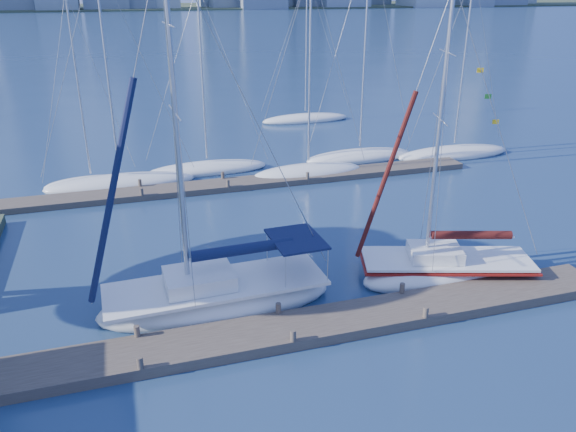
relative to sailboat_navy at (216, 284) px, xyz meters
name	(u,v)px	position (x,y,z in m)	size (l,w,h in m)	color
ground	(285,336)	(1.96, -2.58, -1.02)	(700.00, 700.00, 0.00)	navy
near_dock	(285,331)	(1.96, -2.58, -0.82)	(26.00, 2.00, 0.40)	#453C32
far_dock	(242,184)	(3.96, 13.42, -0.84)	(30.00, 1.80, 0.36)	#453C32
far_shore	(115,8)	(1.96, 317.42, -1.02)	(800.00, 100.00, 1.50)	#38472D
sailboat_navy	(216,284)	(0.00, 0.00, 0.00)	(9.04, 3.26, 13.60)	white
sailboat_maroon	(447,255)	(9.68, -0.38, -0.02)	(7.92, 4.56, 12.09)	white
bg_boat_0	(92,183)	(-4.83, 16.01, -0.78)	(5.89, 3.45, 11.44)	white
bg_boat_1	(121,183)	(-3.14, 15.43, -0.75)	(9.12, 3.11, 13.50)	white
bg_boat_2	(208,169)	(2.43, 16.87, -0.78)	(8.23, 4.06, 11.82)	white
bg_boat_3	(308,172)	(8.52, 14.08, -0.74)	(7.64, 3.37, 12.99)	white
bg_boat_4	(360,156)	(13.18, 16.52, -0.74)	(8.04, 2.54, 14.78)	white
bg_boat_5	(453,153)	(19.97, 15.27, -0.75)	(9.00, 3.86, 12.81)	white
bg_boat_7	(305,119)	(13.38, 29.09, -0.77)	(8.25, 5.00, 12.60)	white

